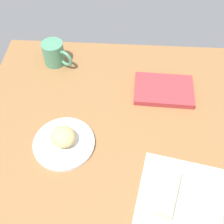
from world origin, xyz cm
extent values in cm
cube|color=olive|center=(0.00, 0.00, 2.00)|extent=(110.00, 90.00, 4.00)
cylinder|color=white|center=(23.26, 6.39, 4.70)|extent=(19.63, 19.63, 1.40)
ellipsoid|color=tan|center=(23.15, 6.06, 8.08)|extent=(10.81, 10.61, 5.35)
cube|color=white|center=(-12.27, 22.29, 4.80)|extent=(27.28, 27.28, 1.60)
cylinder|color=silver|center=(-17.51, 22.09, 6.99)|extent=(5.65, 5.65, 2.78)
cylinder|color=#D3542A|center=(-17.51, 22.09, 8.08)|extent=(4.63, 4.63, 0.40)
cylinder|color=beige|center=(-8.08, 22.45, 8.46)|extent=(9.29, 14.84, 5.71)
cube|color=#A53338|center=(-9.69, -18.48, 5.05)|extent=(21.97, 15.68, 2.10)
cylinder|color=#4C8C6B|center=(33.21, -31.95, 8.72)|extent=(8.33, 8.33, 9.43)
cylinder|color=#A57445|center=(33.21, -31.95, 12.83)|extent=(6.83, 6.83, 0.40)
torus|color=#4C8C6B|center=(28.21, -29.16, 8.72)|extent=(6.58, 4.39, 6.86)
camera|label=1|loc=(4.95, 53.89, 83.25)|focal=46.05mm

